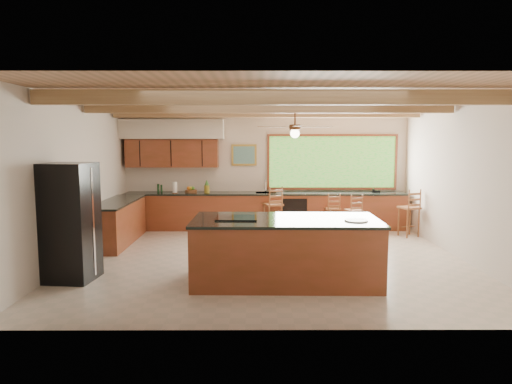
{
  "coord_description": "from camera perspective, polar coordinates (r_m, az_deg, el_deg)",
  "views": [
    {
      "loc": [
        -0.29,
        -8.42,
        2.24
      ],
      "look_at": [
        -0.26,
        0.8,
        1.18
      ],
      "focal_mm": 32.0,
      "sensor_mm": 36.0,
      "label": 1
    }
  ],
  "objects": [
    {
      "name": "bar_stool_a",
      "position": [
        10.93,
        2.13,
        -1.67
      ],
      "size": [
        0.53,
        0.53,
        1.14
      ],
      "rotation": [
        0.0,
        0.0,
        0.36
      ],
      "color": "brown",
      "rests_on": "ground"
    },
    {
      "name": "bar_stool_c",
      "position": [
        11.11,
        9.6,
        -2.14
      ],
      "size": [
        0.36,
        0.36,
        0.97
      ],
      "rotation": [
        0.0,
        0.0,
        0.03
      ],
      "color": "brown",
      "rests_on": "ground"
    },
    {
      "name": "island",
      "position": [
        7.25,
        3.69,
        -7.28
      ],
      "size": [
        2.93,
        1.42,
        1.03
      ],
      "rotation": [
        0.0,
        0.0,
        -0.02
      ],
      "color": "brown",
      "rests_on": "ground"
    },
    {
      "name": "counter_run",
      "position": [
        11.1,
        -2.95,
        -2.65
      ],
      "size": [
        7.12,
        3.1,
        1.25
      ],
      "color": "brown",
      "rests_on": "ground"
    },
    {
      "name": "bar_stool_b",
      "position": [
        10.91,
        12.17,
        -2.35
      ],
      "size": [
        0.42,
        0.42,
        0.97
      ],
      "rotation": [
        0.0,
        0.0,
        0.22
      ],
      "color": "brown",
      "rests_on": "ground"
    },
    {
      "name": "bar_stool_d",
      "position": [
        11.08,
        18.7,
        -1.97
      ],
      "size": [
        0.51,
        0.51,
        1.12
      ],
      "rotation": [
        0.0,
        0.0,
        0.34
      ],
      "color": "brown",
      "rests_on": "ground"
    },
    {
      "name": "room_shell",
      "position": [
        9.07,
        0.55,
        6.39
      ],
      "size": [
        7.27,
        6.54,
        3.02
      ],
      "color": "beige",
      "rests_on": "ground"
    },
    {
      "name": "refrigerator",
      "position": [
        7.83,
        -22.22,
        -3.5
      ],
      "size": [
        0.8,
        0.78,
        1.88
      ],
      "rotation": [
        0.0,
        0.0,
        -0.1
      ],
      "color": "black",
      "rests_on": "ground"
    },
    {
      "name": "ground",
      "position": [
        8.72,
        1.72,
        -8.33
      ],
      "size": [
        7.2,
        7.2,
        0.0
      ],
      "primitive_type": "plane",
      "color": "#BEB19D",
      "rests_on": "ground"
    }
  ]
}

